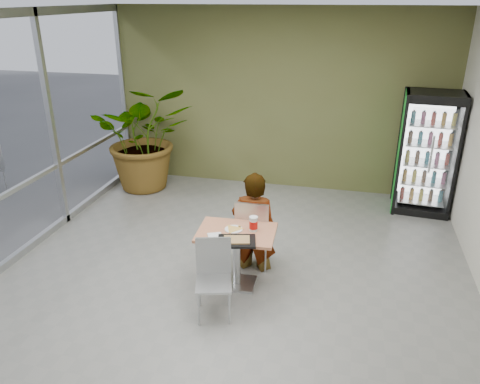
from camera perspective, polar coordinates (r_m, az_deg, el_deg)
name	(u,v)px	position (r m, az deg, el deg)	size (l,w,h in m)	color
ground	(229,287)	(5.93, -1.35, -11.45)	(7.00, 7.00, 0.00)	slate
room_envelope	(228,165)	(5.20, -1.51, 3.26)	(6.00, 7.00, 3.20)	silver
dining_table	(237,247)	(5.69, -0.43, -6.71)	(0.95, 0.69, 0.75)	#C47C54
chair_far	(253,229)	(6.03, 1.59, -4.52)	(0.43, 0.44, 0.98)	#ACAEB1
chair_near	(214,271)	(5.26, -3.24, -9.60)	(0.49, 0.49, 0.89)	#ACAEB1
seated_woman	(254,231)	(6.10, 1.69, -4.80)	(0.60, 0.39, 1.62)	black
pizza_plate	(234,228)	(5.61, -0.77, -4.47)	(0.29, 0.30, 0.03)	silver
soda_cup	(253,224)	(5.56, 1.65, -3.92)	(0.10, 0.10, 0.18)	silver
napkin_stack	(215,236)	(5.46, -3.08, -5.42)	(0.16, 0.16, 0.02)	silver
cafeteria_tray	(237,241)	(5.34, -0.40, -6.02)	(0.43, 0.31, 0.02)	black
beverage_fridge	(427,153)	(8.14, 21.85, 4.38)	(0.95, 0.76, 1.97)	black
potted_plant	(145,137)	(8.71, -11.48, 6.59)	(1.74, 1.50, 1.93)	#245B28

